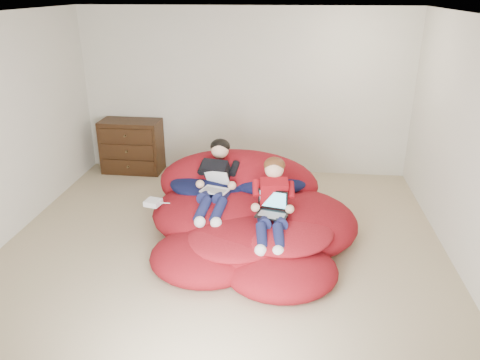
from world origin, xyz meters
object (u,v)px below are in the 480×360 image
Objects in this scene: laptop_white at (216,184)px; younger_boy at (273,200)px; dresser at (132,146)px; older_boy at (217,177)px; laptop_black at (272,208)px; beanbag_pile at (247,216)px.

younger_boy is at bearing -30.85° from laptop_white.
dresser is 3.24m from younger_boy.
younger_boy is at bearing -35.78° from older_boy.
younger_boy is (0.68, -0.49, -0.03)m from older_boy.
laptop_white is 0.81m from laptop_black.
beanbag_pile is 0.57m from laptop_black.
beanbag_pile is 6.71× the size of laptop_black.
older_boy reaches higher than dresser.
dresser reaches higher than laptop_white.
beanbag_pile is 0.58m from older_boy.
older_boy is at bearing 90.00° from laptop_white.
older_boy is at bearing 142.35° from laptop_black.
younger_boy is at bearing 90.00° from laptop_black.
dresser is at bearing 136.35° from beanbag_pile.
dresser is 2.78m from beanbag_pile.
younger_boy is at bearing -44.32° from dresser.
laptop_white is at bearing -48.59° from dresser.
laptop_white is (-0.68, 0.40, -0.02)m from younger_boy.
dresser is at bearing 131.41° from laptop_white.
older_boy reaches higher than laptop_white.
dresser is 0.38× the size of beanbag_pile.
dresser is at bearing 135.25° from laptop_black.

